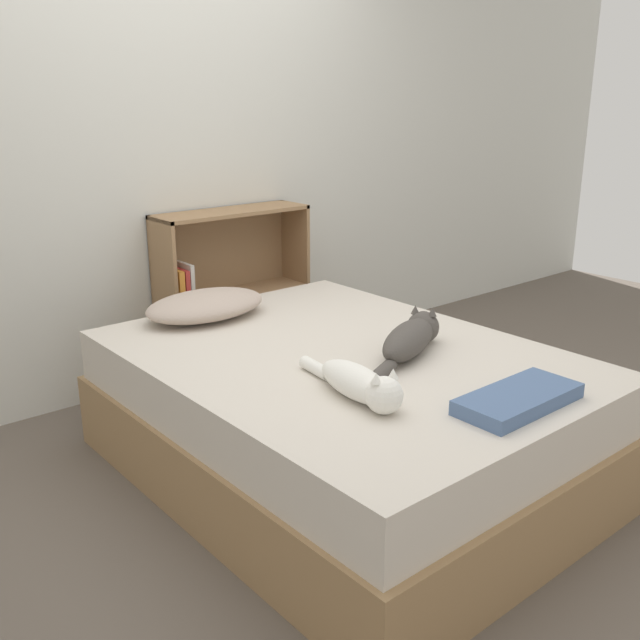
# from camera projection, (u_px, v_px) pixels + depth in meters

# --- Properties ---
(ground_plane) EXTENTS (8.00, 8.00, 0.00)m
(ground_plane) POSITION_uv_depth(u_px,v_px,m) (342.00, 471.00, 2.97)
(ground_plane) COLOR brown
(wall_back) EXTENTS (8.00, 0.06, 2.50)m
(wall_back) POSITION_uv_depth(u_px,v_px,m) (162.00, 147.00, 3.62)
(wall_back) COLOR silver
(wall_back) RESTS_ON ground_plane
(bed) EXTENTS (1.43, 1.92, 0.53)m
(bed) POSITION_uv_depth(u_px,v_px,m) (343.00, 414.00, 2.90)
(bed) COLOR #99754C
(bed) RESTS_ON ground_plane
(pillow) EXTENTS (0.57, 0.36, 0.12)m
(pillow) POSITION_uv_depth(u_px,v_px,m) (206.00, 305.00, 3.24)
(pillow) COLOR #B29E8E
(pillow) RESTS_ON bed
(cat_light) EXTENTS (0.17, 0.54, 0.15)m
(cat_light) POSITION_uv_depth(u_px,v_px,m) (361.00, 384.00, 2.36)
(cat_light) COLOR white
(cat_light) RESTS_ON bed
(cat_dark) EXTENTS (0.58, 0.32, 0.15)m
(cat_dark) POSITION_uv_depth(u_px,v_px,m) (411.00, 338.00, 2.78)
(cat_dark) COLOR #47423D
(cat_dark) RESTS_ON bed
(bookshelf) EXTENTS (0.86, 0.26, 0.92)m
(bookshelf) POSITION_uv_depth(u_px,v_px,m) (227.00, 291.00, 3.93)
(bookshelf) COLOR #8E6B47
(bookshelf) RESTS_ON ground_plane
(blanket_fold) EXTENTS (0.46, 0.20, 0.05)m
(blanket_fold) POSITION_uv_depth(u_px,v_px,m) (518.00, 399.00, 2.32)
(blanket_fold) COLOR #4C668E
(blanket_fold) RESTS_ON bed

